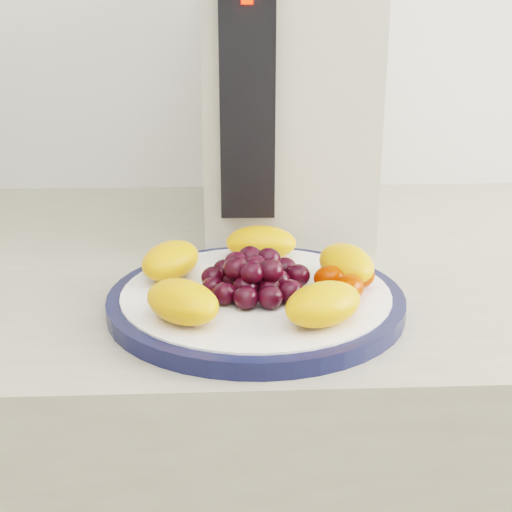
{
  "coord_description": "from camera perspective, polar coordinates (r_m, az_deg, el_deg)",
  "views": [
    {
      "loc": [
        0.08,
        0.46,
        1.16
      ],
      "look_at": [
        0.11,
        1.04,
        0.95
      ],
      "focal_mm": 50.0,
      "sensor_mm": 36.0,
      "label": 1
    }
  ],
  "objects": [
    {
      "name": "plate_rim",
      "position": [
        0.63,
        0.0,
        -3.62
      ],
      "size": [
        0.26,
        0.26,
        0.01
      ],
      "primitive_type": "cylinder",
      "color": "#12173A",
      "rests_on": "counter"
    },
    {
      "name": "plate_face",
      "position": [
        0.63,
        0.0,
        -3.54
      ],
      "size": [
        0.24,
        0.24,
        0.02
      ],
      "primitive_type": "cylinder",
      "color": "white",
      "rests_on": "counter"
    },
    {
      "name": "appliance_body",
      "position": [
        0.86,
        2.43,
        13.18
      ],
      "size": [
        0.19,
        0.27,
        0.32
      ],
      "primitive_type": "cube",
      "rotation": [
        0.0,
        0.0,
        -0.03
      ],
      "color": "beige",
      "rests_on": "counter"
    },
    {
      "name": "appliance_panel",
      "position": [
        0.73,
        -0.69,
        12.39
      ],
      "size": [
        0.06,
        0.02,
        0.24
      ],
      "primitive_type": "cube",
      "rotation": [
        0.0,
        0.0,
        -0.03
      ],
      "color": "black",
      "rests_on": "appliance_body"
    },
    {
      "name": "appliance_led",
      "position": [
        0.71,
        -0.72,
        19.71
      ],
      "size": [
        0.01,
        0.01,
        0.01
      ],
      "primitive_type": "cube",
      "rotation": [
        0.0,
        0.0,
        -0.03
      ],
      "color": "#FF0C05",
      "rests_on": "appliance_panel"
    },
    {
      "name": "fruit_plate",
      "position": [
        0.63,
        0.47,
        -1.44
      ],
      "size": [
        0.23,
        0.22,
        0.04
      ],
      "color": "orange",
      "rests_on": "plate_face"
    }
  ]
}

